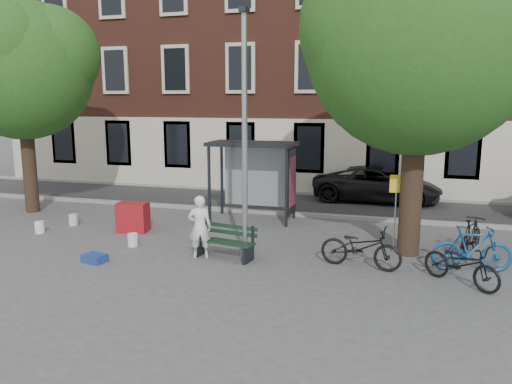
{
  "coord_description": "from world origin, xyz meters",
  "views": [
    {
      "loc": [
        3.68,
        -11.67,
        3.97
      ],
      "look_at": [
        -0.21,
        1.71,
        1.4
      ],
      "focal_mm": 35.0,
      "sensor_mm": 36.0,
      "label": 1
    }
  ],
  "objects_px": {
    "painter": "(200,227)",
    "car_dark": "(377,184)",
    "bike_c": "(461,264)",
    "bike_a": "(361,247)",
    "red_stand": "(133,217)",
    "notice_sign": "(396,195)",
    "lamppost": "(245,149)",
    "bench": "(225,243)",
    "bike_d": "(471,236)",
    "bike_b": "(472,249)",
    "bus_shelter": "(265,163)"
  },
  "relations": [
    {
      "from": "lamppost",
      "to": "bike_d",
      "type": "relative_size",
      "value": 3.68
    },
    {
      "from": "painter",
      "to": "bike_d",
      "type": "relative_size",
      "value": 0.98
    },
    {
      "from": "bike_a",
      "to": "red_stand",
      "type": "xyz_separation_m",
      "value": [
        -6.97,
        1.48,
        -0.06
      ]
    },
    {
      "from": "painter",
      "to": "car_dark",
      "type": "height_order",
      "value": "painter"
    },
    {
      "from": "lamppost",
      "to": "notice_sign",
      "type": "distance_m",
      "value": 4.17
    },
    {
      "from": "bench",
      "to": "bike_a",
      "type": "relative_size",
      "value": 0.86
    },
    {
      "from": "lamppost",
      "to": "red_stand",
      "type": "relative_size",
      "value": 6.79
    },
    {
      "from": "bus_shelter",
      "to": "notice_sign",
      "type": "bearing_deg",
      "value": -30.45
    },
    {
      "from": "lamppost",
      "to": "painter",
      "type": "distance_m",
      "value": 2.28
    },
    {
      "from": "painter",
      "to": "car_dark",
      "type": "relative_size",
      "value": 0.33
    },
    {
      "from": "bike_c",
      "to": "bench",
      "type": "bearing_deg",
      "value": 124.47
    },
    {
      "from": "bench",
      "to": "bike_a",
      "type": "distance_m",
      "value": 3.38
    },
    {
      "from": "lamppost",
      "to": "bike_a",
      "type": "bearing_deg",
      "value": 0.93
    },
    {
      "from": "bus_shelter",
      "to": "notice_sign",
      "type": "xyz_separation_m",
      "value": [
        4.24,
        -2.49,
        -0.39
      ]
    },
    {
      "from": "bus_shelter",
      "to": "red_stand",
      "type": "xyz_separation_m",
      "value": [
        -3.47,
        -2.57,
        -1.47
      ]
    },
    {
      "from": "lamppost",
      "to": "bike_a",
      "type": "xyz_separation_m",
      "value": [
        2.89,
        0.05,
        -2.27
      ]
    },
    {
      "from": "bike_b",
      "to": "notice_sign",
      "type": "distance_m",
      "value": 2.31
    },
    {
      "from": "bike_d",
      "to": "car_dark",
      "type": "xyz_separation_m",
      "value": [
        -2.7,
        6.53,
        0.19
      ]
    },
    {
      "from": "bike_b",
      "to": "bench",
      "type": "bearing_deg",
      "value": 87.21
    },
    {
      "from": "painter",
      "to": "red_stand",
      "type": "height_order",
      "value": "painter"
    },
    {
      "from": "bike_c",
      "to": "bike_a",
      "type": "bearing_deg",
      "value": 114.31
    },
    {
      "from": "red_stand",
      "to": "bike_b",
      "type": "bearing_deg",
      "value": -6.21
    },
    {
      "from": "red_stand",
      "to": "car_dark",
      "type": "bearing_deg",
      "value": 44.76
    },
    {
      "from": "bus_shelter",
      "to": "bench",
      "type": "relative_size",
      "value": 1.7
    },
    {
      "from": "bike_a",
      "to": "car_dark",
      "type": "bearing_deg",
      "value": 9.32
    },
    {
      "from": "notice_sign",
      "to": "bench",
      "type": "bearing_deg",
      "value": -161.77
    },
    {
      "from": "bench",
      "to": "bike_d",
      "type": "height_order",
      "value": "bike_d"
    },
    {
      "from": "bike_c",
      "to": "painter",
      "type": "bearing_deg",
      "value": 126.59
    },
    {
      "from": "bench",
      "to": "bus_shelter",
      "type": "bearing_deg",
      "value": 102.23
    },
    {
      "from": "bus_shelter",
      "to": "bench",
      "type": "height_order",
      "value": "bus_shelter"
    },
    {
      "from": "car_dark",
      "to": "lamppost",
      "type": "bearing_deg",
      "value": 163.74
    },
    {
      "from": "lamppost",
      "to": "notice_sign",
      "type": "bearing_deg",
      "value": 23.95
    },
    {
      "from": "lamppost",
      "to": "bike_d",
      "type": "bearing_deg",
      "value": 18.62
    },
    {
      "from": "bike_d",
      "to": "bus_shelter",
      "type": "bearing_deg",
      "value": 3.06
    },
    {
      "from": "notice_sign",
      "to": "lamppost",
      "type": "bearing_deg",
      "value": -160.68
    },
    {
      "from": "painter",
      "to": "car_dark",
      "type": "bearing_deg",
      "value": -133.99
    },
    {
      "from": "bike_a",
      "to": "notice_sign",
      "type": "distance_m",
      "value": 2.01
    },
    {
      "from": "bike_a",
      "to": "bench",
      "type": "bearing_deg",
      "value": 101.94
    },
    {
      "from": "bench",
      "to": "painter",
      "type": "bearing_deg",
      "value": -152.35
    },
    {
      "from": "bus_shelter",
      "to": "bike_a",
      "type": "bearing_deg",
      "value": -49.27
    },
    {
      "from": "painter",
      "to": "red_stand",
      "type": "bearing_deg",
      "value": -51.36
    },
    {
      "from": "bench",
      "to": "bike_a",
      "type": "xyz_separation_m",
      "value": [
        3.38,
        0.17,
        0.13
      ]
    },
    {
      "from": "painter",
      "to": "lamppost",
      "type": "bearing_deg",
      "value": 176.18
    },
    {
      "from": "bike_b",
      "to": "bike_d",
      "type": "relative_size",
      "value": 1.11
    },
    {
      "from": "bike_c",
      "to": "red_stand",
      "type": "height_order",
      "value": "bike_c"
    },
    {
      "from": "car_dark",
      "to": "bike_c",
      "type": "bearing_deg",
      "value": -163.48
    },
    {
      "from": "bike_d",
      "to": "bench",
      "type": "bearing_deg",
      "value": 41.3
    },
    {
      "from": "painter",
      "to": "bike_d",
      "type": "height_order",
      "value": "painter"
    },
    {
      "from": "painter",
      "to": "bike_c",
      "type": "bearing_deg",
      "value": 158.65
    },
    {
      "from": "bus_shelter",
      "to": "bike_b",
      "type": "xyz_separation_m",
      "value": [
        6.01,
        -3.61,
        -1.37
      ]
    }
  ]
}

